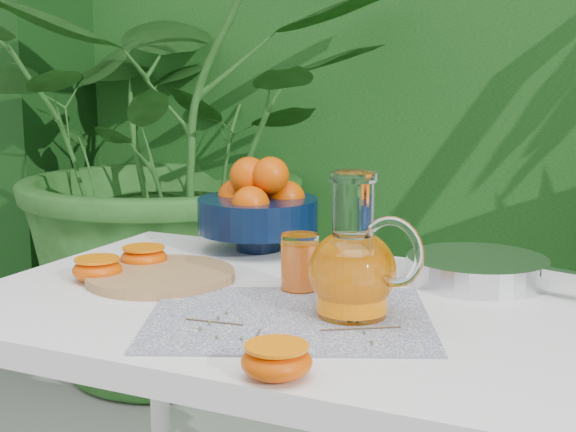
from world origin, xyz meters
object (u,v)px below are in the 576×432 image
at_px(white_table, 283,345).
at_px(saute_pan, 479,268).
at_px(cutting_board, 161,276).
at_px(fruit_bowl, 258,207).
at_px(juice_pitcher, 354,267).

relative_size(white_table, saute_pan, 2.26).
bearing_deg(saute_pan, cutting_board, -156.23).
distance_m(white_table, cutting_board, 0.25).
bearing_deg(fruit_bowl, juice_pitcher, -46.08).
relative_size(cutting_board, fruit_bowl, 0.89).
relative_size(fruit_bowl, juice_pitcher, 1.36).
height_order(cutting_board, saute_pan, saute_pan).
height_order(cutting_board, juice_pitcher, juice_pitcher).
xyz_separation_m(cutting_board, juice_pitcher, (0.38, -0.06, 0.07)).
bearing_deg(juice_pitcher, cutting_board, 171.25).
height_order(fruit_bowl, juice_pitcher, juice_pitcher).
bearing_deg(juice_pitcher, white_table, 158.89).
relative_size(juice_pitcher, saute_pan, 0.48).
distance_m(white_table, juice_pitcher, 0.22).
distance_m(white_table, saute_pan, 0.36).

